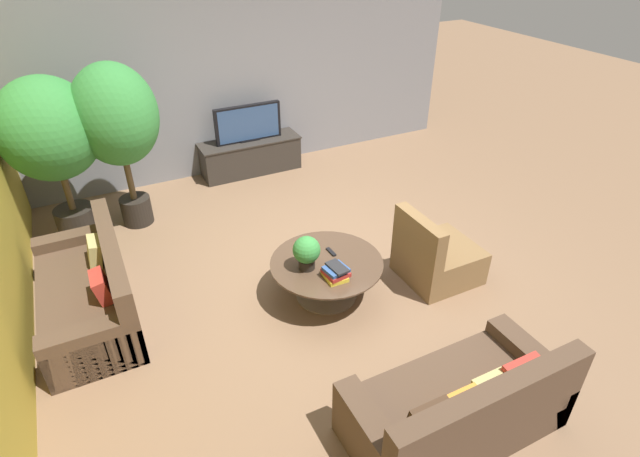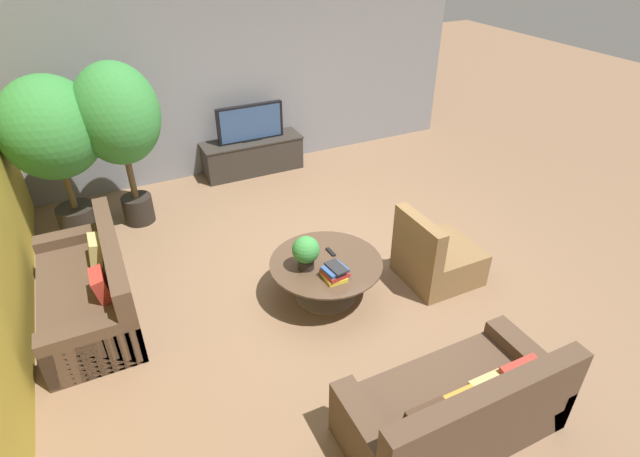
{
  "view_description": "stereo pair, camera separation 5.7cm",
  "coord_description": "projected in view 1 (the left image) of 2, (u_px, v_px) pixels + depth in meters",
  "views": [
    {
      "loc": [
        -2.28,
        -4.1,
        3.56
      ],
      "look_at": [
        -0.16,
        0.12,
        0.55
      ],
      "focal_mm": 28.0,
      "sensor_mm": 36.0,
      "label": 1
    },
    {
      "loc": [
        -2.23,
        -4.12,
        3.56
      ],
      "look_at": [
        -0.16,
        0.12,
        0.55
      ],
      "focal_mm": 28.0,
      "sensor_mm": 36.0,
      "label": 2
    }
  ],
  "objects": [
    {
      "name": "ground_plane",
      "position": [
        337.0,
        270.0,
        5.86
      ],
      "size": [
        24.0,
        24.0,
        0.0
      ],
      "primitive_type": "plane",
      "color": "brown"
    },
    {
      "name": "back_wall_stone",
      "position": [
        236.0,
        73.0,
        7.51
      ],
      "size": [
        7.4,
        0.12,
        3.0
      ],
      "primitive_type": "cube",
      "color": "slate",
      "rests_on": "ground"
    },
    {
      "name": "television",
      "position": [
        248.0,
        123.0,
        7.65
      ],
      "size": [
        1.04,
        0.13,
        0.56
      ],
      "color": "black",
      "rests_on": "media_console"
    },
    {
      "name": "potted_palm_tall",
      "position": [
        50.0,
        134.0,
        5.83
      ],
      "size": [
        1.17,
        1.17,
        2.04
      ],
      "color": "black",
      "rests_on": "ground"
    },
    {
      "name": "couch_near_entry",
      "position": [
        458.0,
        408.0,
        3.89
      ],
      "size": [
        1.73,
        0.84,
        0.84
      ],
      "rotation": [
        0.0,
        0.0,
        3.14
      ],
      "color": "#4C3828",
      "rests_on": "ground"
    },
    {
      "name": "book_stack",
      "position": [
        336.0,
        272.0,
        4.97
      ],
      "size": [
        0.25,
        0.27,
        0.14
      ],
      "color": "gold",
      "rests_on": "coffee_table"
    },
    {
      "name": "media_console",
      "position": [
        251.0,
        155.0,
        7.94
      ],
      "size": [
        1.58,
        0.5,
        0.54
      ],
      "color": "#2D2823",
      "rests_on": "ground"
    },
    {
      "name": "armchair_wicker",
      "position": [
        436.0,
        258.0,
        5.6
      ],
      "size": [
        0.8,
        0.76,
        0.86
      ],
      "rotation": [
        0.0,
        0.0,
        1.57
      ],
      "color": "brown",
      "rests_on": "ground"
    },
    {
      "name": "coffee_table",
      "position": [
        327.0,
        272.0,
        5.3
      ],
      "size": [
        1.19,
        1.19,
        0.45
      ],
      "color": "#756656",
      "rests_on": "ground"
    },
    {
      "name": "potted_palm_corner",
      "position": [
        116.0,
        120.0,
        5.99
      ],
      "size": [
        1.02,
        1.02,
        2.13
      ],
      "color": "black",
      "rests_on": "ground"
    },
    {
      "name": "couch_by_wall",
      "position": [
        90.0,
        294.0,
        5.06
      ],
      "size": [
        0.84,
        1.87,
        0.84
      ],
      "rotation": [
        0.0,
        0.0,
        -1.57
      ],
      "color": "#4C3828",
      "rests_on": "ground"
    },
    {
      "name": "remote_black",
      "position": [
        331.0,
        252.0,
        5.37
      ],
      "size": [
        0.05,
        0.16,
        0.02
      ],
      "primitive_type": "cube",
      "rotation": [
        0.0,
        0.0,
        0.05
      ],
      "color": "black",
      "rests_on": "coffee_table"
    },
    {
      "name": "potted_plant_tabletop",
      "position": [
        307.0,
        251.0,
        5.04
      ],
      "size": [
        0.28,
        0.28,
        0.37
      ],
      "color": "black",
      "rests_on": "coffee_table"
    }
  ]
}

